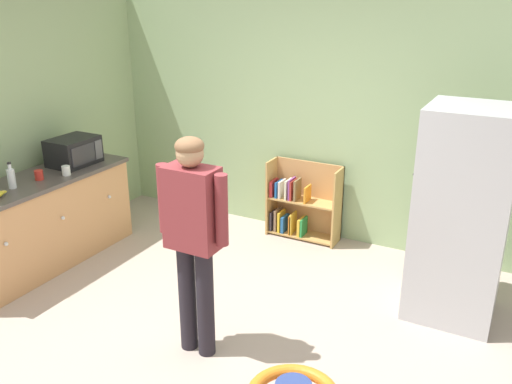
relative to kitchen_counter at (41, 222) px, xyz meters
The scene contains 11 objects.
ground_plane 2.27m from the kitchen_counter, ahead, with size 12.00×12.00×0.00m, color #B29E91.
back_wall 3.11m from the kitchen_counter, 42.34° to the left, with size 5.20×0.06×2.70m, color #99B682.
left_side_wall 1.11m from the kitchen_counter, 131.90° to the left, with size 0.06×2.99×2.70m, color #9DB883.
kitchen_counter is the anchor object (origin of this frame).
refrigerator 3.90m from the kitchen_counter, 15.06° to the left, with size 0.73×0.68×1.78m.
bookshelf 2.69m from the kitchen_counter, 42.40° to the left, with size 0.80×0.28×0.85m.
standing_person 2.26m from the kitchen_counter, 12.02° to the right, with size 0.57×0.22×1.68m.
microwave 0.79m from the kitchen_counter, 91.26° to the left, with size 0.37×0.48×0.28m.
clear_bottle 0.61m from the kitchen_counter, 84.38° to the right, with size 0.07×0.07×0.25m.
red_cup 0.50m from the kitchen_counter, ahead, with size 0.08×0.08×0.10m, color red.
white_cup 0.58m from the kitchen_counter, 51.29° to the left, with size 0.08×0.08×0.10m, color white.
Camera 1 is at (1.97, -3.01, 2.60)m, focal length 38.08 mm.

